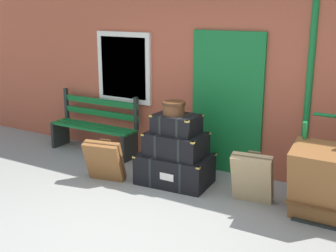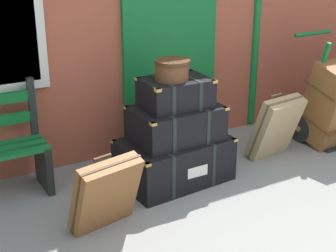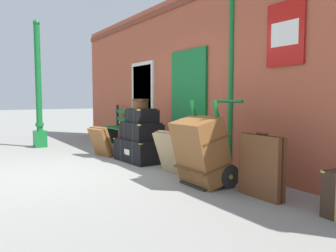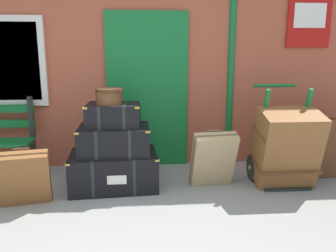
% 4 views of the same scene
% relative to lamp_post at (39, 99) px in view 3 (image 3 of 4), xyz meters
% --- Properties ---
extents(ground_plane, '(60.00, 60.00, 0.00)m').
position_rel_lamp_post_xyz_m(ground_plane, '(3.18, -0.39, -1.16)').
color(ground_plane, gray).
extents(brick_facade, '(10.40, 0.35, 3.20)m').
position_rel_lamp_post_xyz_m(brick_facade, '(3.17, 2.21, 0.44)').
color(brick_facade, '#AD5138').
rests_on(brick_facade, ground).
extents(lamp_post, '(0.28, 0.28, 3.05)m').
position_rel_lamp_post_xyz_m(lamp_post, '(0.00, 0.00, 0.00)').
color(lamp_post, '#146B2D').
rests_on(lamp_post, ground).
extents(platform_bench, '(1.60, 0.43, 1.01)m').
position_rel_lamp_post_xyz_m(platform_bench, '(1.05, 1.77, -0.72)').
color(platform_bench, '#146B2D').
rests_on(platform_bench, ground).
extents(steamer_trunk_base, '(1.05, 0.72, 0.43)m').
position_rel_lamp_post_xyz_m(steamer_trunk_base, '(2.92, 1.24, -0.95)').
color(steamer_trunk_base, black).
rests_on(steamer_trunk_base, ground).
extents(steamer_trunk_middle, '(0.82, 0.57, 0.33)m').
position_rel_lamp_post_xyz_m(steamer_trunk_middle, '(2.94, 1.24, -0.58)').
color(steamer_trunk_middle, black).
rests_on(steamer_trunk_middle, steamer_trunk_base).
extents(steamer_trunk_top, '(0.62, 0.47, 0.27)m').
position_rel_lamp_post_xyz_m(steamer_trunk_top, '(2.94, 1.26, -0.29)').
color(steamer_trunk_top, black).
rests_on(steamer_trunk_top, steamer_trunk_middle).
extents(round_hatbox, '(0.32, 0.32, 0.18)m').
position_rel_lamp_post_xyz_m(round_hatbox, '(2.90, 1.25, -0.06)').
color(round_hatbox, brown).
rests_on(round_hatbox, steamer_trunk_top).
extents(porters_trolley, '(0.71, 0.68, 1.18)m').
position_rel_lamp_post_xyz_m(porters_trolley, '(4.94, 1.29, -0.89)').
color(porters_trolley, black).
rests_on(porters_trolley, ground).
extents(large_brown_trunk, '(0.70, 0.64, 0.96)m').
position_rel_lamp_post_xyz_m(large_brown_trunk, '(4.94, 1.11, -0.68)').
color(large_brown_trunk, brown).
rests_on(large_brown_trunk, ground).
extents(suitcase_caramel, '(0.59, 0.43, 0.62)m').
position_rel_lamp_post_xyz_m(suitcase_caramel, '(2.03, 0.79, -0.85)').
color(suitcase_caramel, brown).
rests_on(suitcase_caramel, ground).
extents(suitcase_umber, '(0.54, 0.42, 0.69)m').
position_rel_lamp_post_xyz_m(suitcase_umber, '(4.09, 1.17, -0.82)').
color(suitcase_umber, tan).
rests_on(suitcase_umber, ground).
extents(suitcase_brown, '(0.63, 0.15, 0.80)m').
position_rel_lamp_post_xyz_m(suitcase_brown, '(5.77, 1.39, -0.78)').
color(suitcase_brown, brown).
rests_on(suitcase_brown, ground).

